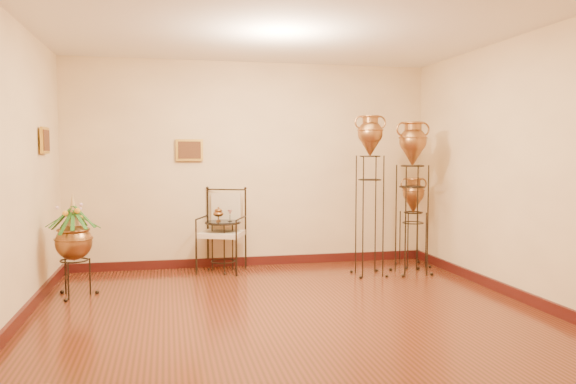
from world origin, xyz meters
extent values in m
plane|color=#5D2416|center=(0.00, 0.00, 0.00)|extent=(5.00, 5.00, 0.00)
cube|color=#3C100E|center=(0.00, 2.48, 0.06)|extent=(5.00, 0.04, 0.12)
cube|color=#3C100E|center=(-2.48, 0.00, 0.06)|extent=(0.04, 5.00, 0.12)
cube|color=#3C100E|center=(2.48, 0.00, 0.06)|extent=(0.04, 5.00, 0.12)
cube|color=gold|center=(-0.85, 2.46, 1.60)|extent=(0.36, 0.03, 0.29)
cube|color=gold|center=(-2.46, 1.45, 1.70)|extent=(0.03, 0.36, 0.29)
cube|color=beige|center=(-0.46, 2.15, 0.50)|extent=(0.67, 0.65, 0.06)
cube|color=beige|center=(-0.46, 2.15, 0.81)|extent=(0.39, 0.18, 0.43)
cylinder|color=black|center=(-0.44, 2.15, 0.66)|extent=(0.46, 0.46, 0.01)
camera|label=1|loc=(-1.15, -5.17, 1.56)|focal=35.00mm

